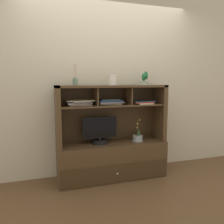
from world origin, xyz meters
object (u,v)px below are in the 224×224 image
at_px(magazine_stack_centre, 143,102).
at_px(ceramic_vase, 112,80).
at_px(media_console, 112,150).
at_px(magazine_stack_right, 80,103).
at_px(magazine_stack_left, 110,102).
at_px(potted_succulent, 145,79).
at_px(diffuser_bottle, 75,82).
at_px(tv_monitor, 100,132).
at_px(potted_orchid, 138,138).

relative_size(magazine_stack_centre, ceramic_vase, 2.57).
height_order(media_console, magazine_stack_right, media_console).
bearing_deg(magazine_stack_left, media_console, -34.00).
bearing_deg(potted_succulent, magazine_stack_centre, -132.42).
bearing_deg(diffuser_bottle, ceramic_vase, -4.71).
xyz_separation_m(magazine_stack_centre, diffuser_bottle, (-0.95, 0.05, 0.29)).
xyz_separation_m(media_console, magazine_stack_left, (-0.02, 0.02, 0.69)).
height_order(magazine_stack_left, diffuser_bottle, diffuser_bottle).
xyz_separation_m(magazine_stack_left, diffuser_bottle, (-0.47, 0.00, 0.28)).
bearing_deg(media_console, magazine_stack_left, 146.00).
bearing_deg(tv_monitor, potted_succulent, 2.30).
bearing_deg(magazine_stack_right, tv_monitor, -8.62).
distance_m(tv_monitor, potted_succulent, 1.00).
bearing_deg(media_console, ceramic_vase, -90.00).
distance_m(magazine_stack_right, potted_succulent, 1.00).
bearing_deg(potted_succulent, media_console, -178.18).
relative_size(tv_monitor, magazine_stack_right, 1.29).
height_order(magazine_stack_left, magazine_stack_centre, magazine_stack_left).
xyz_separation_m(magazine_stack_left, ceramic_vase, (0.02, -0.04, 0.30)).
distance_m(magazine_stack_left, potted_succulent, 0.61).
bearing_deg(diffuser_bottle, potted_succulent, -0.06).
bearing_deg(potted_orchid, tv_monitor, 177.19).
bearing_deg(media_console, magazine_stack_right, 176.26).
height_order(media_console, magazine_stack_centre, media_console).
distance_m(media_console, magazine_stack_right, 0.82).
height_order(potted_orchid, potted_succulent, potted_succulent).
bearing_deg(tv_monitor, magazine_stack_right, 171.38).
relative_size(potted_orchid, ceramic_vase, 2.35).
bearing_deg(magazine_stack_centre, diffuser_bottle, 176.79).
bearing_deg(tv_monitor, magazine_stack_left, 10.39).
distance_m(potted_orchid, magazine_stack_right, 0.99).
bearing_deg(media_console, potted_succulent, 1.82).
height_order(magazine_stack_centre, diffuser_bottle, diffuser_bottle).
relative_size(tv_monitor, magazine_stack_centre, 1.37).
bearing_deg(diffuser_bottle, tv_monitor, -5.03).
bearing_deg(magazine_stack_centre, potted_orchid, -178.03).
height_order(magazine_stack_right, diffuser_bottle, diffuser_bottle).
distance_m(media_console, potted_succulent, 1.12).
distance_m(potted_orchid, potted_succulent, 0.86).
relative_size(potted_orchid, magazine_stack_right, 0.86).
xyz_separation_m(tv_monitor, potted_orchid, (0.56, -0.03, -0.12)).
height_order(magazine_stack_left, magazine_stack_right, magazine_stack_left).
xyz_separation_m(magazine_stack_left, magazine_stack_centre, (0.48, -0.05, -0.02)).
height_order(tv_monitor, potted_succulent, potted_succulent).
bearing_deg(tv_monitor, diffuser_bottle, 174.97).
bearing_deg(magazine_stack_left, magazine_stack_centre, -6.34).
distance_m(diffuser_bottle, ceramic_vase, 0.50).
relative_size(potted_orchid, magazine_stack_centre, 0.91).
bearing_deg(potted_orchid, ceramic_vase, 177.80).
xyz_separation_m(magazine_stack_centre, ceramic_vase, (-0.45, 0.01, 0.32)).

